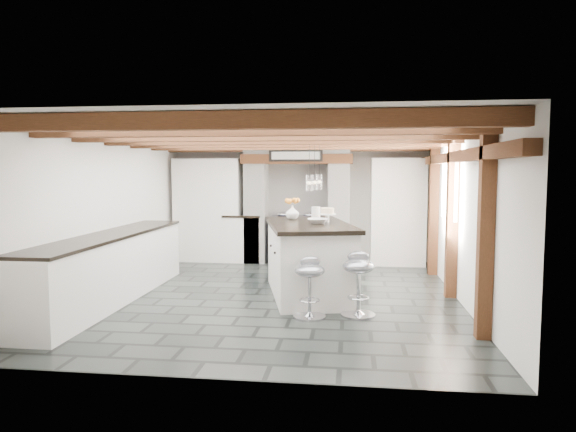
# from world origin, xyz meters

# --- Properties ---
(ground) EXTENTS (6.00, 6.00, 0.00)m
(ground) POSITION_xyz_m (0.00, 0.00, 0.00)
(ground) COLOR black
(ground) RESTS_ON ground
(room_shell) EXTENTS (6.00, 6.03, 6.00)m
(room_shell) POSITION_xyz_m (-0.61, 1.42, 1.07)
(room_shell) COLOR silver
(room_shell) RESTS_ON ground
(range_cooker) EXTENTS (1.00, 0.63, 0.99)m
(range_cooker) POSITION_xyz_m (0.00, 2.68, 0.47)
(range_cooker) COLOR black
(range_cooker) RESTS_ON ground
(kitchen_island) EXTENTS (1.55, 2.29, 1.38)m
(kitchen_island) POSITION_xyz_m (0.43, 0.09, 0.53)
(kitchen_island) COLOR white
(kitchen_island) RESTS_ON ground
(bar_stool_near) EXTENTS (0.42, 0.42, 0.79)m
(bar_stool_near) POSITION_xyz_m (1.12, -0.91, 0.49)
(bar_stool_near) COLOR silver
(bar_stool_near) RESTS_ON ground
(bar_stool_far) EXTENTS (0.45, 0.45, 0.74)m
(bar_stool_far) POSITION_xyz_m (0.54, -1.06, 0.46)
(bar_stool_far) COLOR silver
(bar_stool_far) RESTS_ON ground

